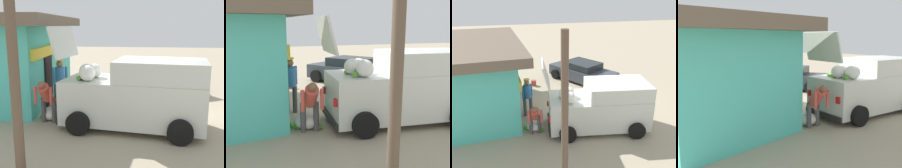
# 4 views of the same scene
# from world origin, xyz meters

# --- Properties ---
(ground_plane) EXTENTS (60.00, 60.00, 0.00)m
(ground_plane) POSITION_xyz_m (0.00, 0.00, 0.00)
(ground_plane) COLOR tan
(storefront_bar) EXTENTS (7.71, 5.22, 3.30)m
(storefront_bar) POSITION_xyz_m (1.32, 5.77, 1.72)
(storefront_bar) COLOR #4CC6B7
(storefront_bar) RESTS_ON ground_plane
(delivery_van) EXTENTS (2.57, 4.45, 2.93)m
(delivery_van) POSITION_xyz_m (-1.78, 0.44, 1.01)
(delivery_van) COLOR silver
(delivery_van) RESTS_ON ground_plane
(parked_sedan) EXTENTS (4.57, 3.78, 1.23)m
(parked_sedan) POSITION_xyz_m (3.82, -0.47, 0.59)
(parked_sedan) COLOR #383D47
(parked_sedan) RESTS_ON ground_plane
(vendor_standing) EXTENTS (0.47, 0.50, 1.76)m
(vendor_standing) POSITION_xyz_m (0.02, 3.29, 1.02)
(vendor_standing) COLOR #4C4C51
(vendor_standing) RESTS_ON ground_plane
(customer_bending) EXTENTS (0.67, 0.57, 1.38)m
(customer_bending) POSITION_xyz_m (-1.80, 3.17, 0.83)
(customer_bending) COLOR #4C4C51
(customer_bending) RESTS_ON ground_plane
(unloaded_banana_pile) EXTENTS (0.72, 0.80, 0.41)m
(unloaded_banana_pile) POSITION_xyz_m (-1.41, 3.20, 0.18)
(unloaded_banana_pile) COLOR silver
(unloaded_banana_pile) RESTS_ON ground_plane
(paint_bucket) EXTENTS (0.30, 0.30, 0.32)m
(paint_bucket) POSITION_xyz_m (3.65, 2.63, 0.16)
(paint_bucket) COLOR #BF3F33
(paint_bucket) RESTS_ON ground_plane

